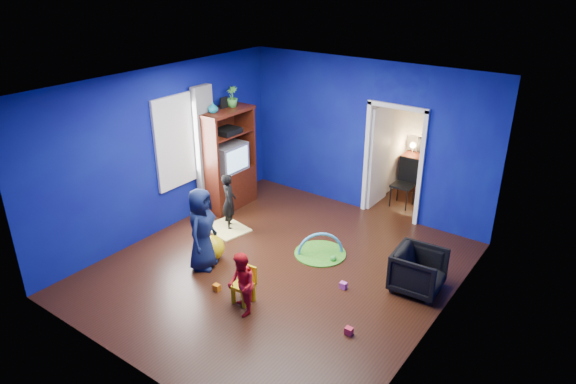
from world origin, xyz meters
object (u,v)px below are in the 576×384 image
Objects in this scene: tv_armoire at (227,159)px; folding_chair at (403,184)px; play_mat at (320,253)px; child_black at (229,201)px; toddler_red at (241,284)px; study_desk at (422,173)px; child_navy at (202,229)px; hopper_ball at (212,248)px; armchair at (418,271)px; vase at (213,108)px; kid_chair at (243,287)px; crt_tv at (228,157)px.

folding_chair is at bearing 35.35° from tv_armoire.
child_black is at bearing -174.78° from play_mat.
toddler_red is 5.45m from study_desk.
child_navy reaches higher than hopper_ball.
toddler_red is at bearing -133.65° from child_navy.
armchair is 4.30m from tv_armoire.
child_navy is 6.97× the size of vase.
folding_chair is at bearing 24.82° from armchair.
tv_armoire is (-0.66, 0.71, 0.46)m from child_black.
kid_chair is 0.58× the size of play_mat.
child_black is at bearing 132.44° from kid_chair.
armchair is 1.02× the size of crt_tv.
kid_chair reaches higher than play_mat.
vase is at bearing 15.96° from child_navy.
tv_armoire is (-1.21, 1.94, 0.31)m from child_navy.
child_black is 1.72m from vase.
kid_chair is (2.32, -2.29, -0.73)m from tv_armoire.
child_navy reaches higher than armchair.
study_desk is (2.81, 3.25, -1.68)m from vase.
crt_tv reaches higher than child_black.
vase is (-2.47, 2.19, 1.60)m from toddler_red.
vase reaches higher than child_navy.
study_desk is (-1.41, 3.51, 0.05)m from armchair.
armchair is 4.56m from vase.
study_desk is at bearing 90.00° from folding_chair.
vase is at bearing 135.38° from kid_chair.
child_navy is at bearing -132.84° from play_mat.
kid_chair is (1.12, -0.35, -0.42)m from child_navy.
hopper_ball is 1.31m from kid_chair.
vase is (-0.66, 0.41, 1.53)m from child_black.
play_mat is at bearing -5.49° from vase.
armchair is at bearing -68.17° from study_desk.
toddler_red is 1.32× the size of crt_tv.
play_mat is (1.85, 0.17, -0.51)m from child_black.
toddler_red reaches higher than folding_chair.
armchair is 4.26m from crt_tv.
tv_armoire is 2.19m from hopper_ball.
study_desk is (2.81, 2.95, -0.60)m from tv_armoire.
folding_chair reaches higher than armchair.
armchair is at bearing -3.50° from vase.
child_navy reaches higher than study_desk.
play_mat is 3.52m from study_desk.
vase is 3.96m from folding_chair.
armchair is 2.60m from toddler_red.
folding_chair is (0.00, -0.96, 0.09)m from study_desk.
kid_chair is at bearing -44.58° from tv_armoire.
child_navy is at bearing -53.72° from vase.
vase is (-1.21, 1.64, 1.39)m from child_navy.
play_mat is (2.47, -0.54, -1.01)m from crt_tv.
vase reaches higher than folding_chair.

